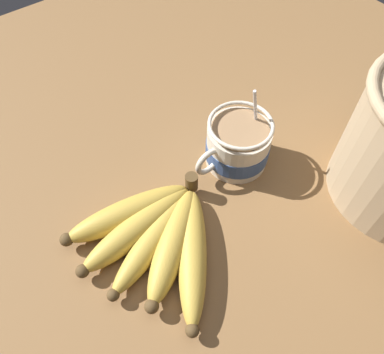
{
  "coord_description": "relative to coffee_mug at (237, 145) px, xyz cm",
  "views": [
    {
      "loc": [
        23.88,
        25.69,
        52.6
      ],
      "look_at": [
        3.62,
        -0.17,
        6.38
      ],
      "focal_mm": 35.0,
      "sensor_mm": 36.0,
      "label": 1
    }
  ],
  "objects": [
    {
      "name": "table",
      "position": [
        6.05,
        0.61,
        -5.16
      ],
      "size": [
        134.65,
        134.65,
        2.5
      ],
      "color": "brown",
      "rests_on": "ground"
    },
    {
      "name": "coffee_mug",
      "position": [
        0.0,
        0.0,
        0.0
      ],
      "size": [
        13.64,
        10.4,
        14.33
      ],
      "color": "beige",
      "rests_on": "table"
    },
    {
      "name": "banana_bunch",
      "position": [
        19.11,
        4.18,
        -1.84
      ],
      "size": [
        21.98,
        23.77,
        4.41
      ],
      "color": "#4C381E",
      "rests_on": "table"
    }
  ]
}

